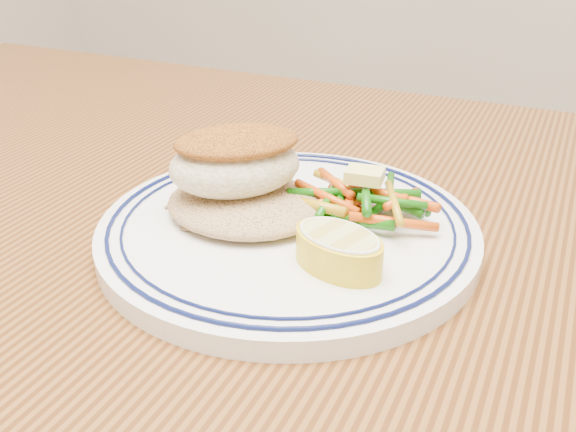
# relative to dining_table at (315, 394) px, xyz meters

# --- Properties ---
(dining_table) EXTENTS (1.50, 0.90, 0.75)m
(dining_table) POSITION_rel_dining_table_xyz_m (0.00, 0.00, 0.00)
(dining_table) COLOR #4B270F
(dining_table) RESTS_ON ground
(plate) EXTENTS (0.27, 0.27, 0.02)m
(plate) POSITION_rel_dining_table_xyz_m (-0.04, 0.04, 0.11)
(plate) COLOR white
(plate) RESTS_ON dining_table
(rice_pilaf) EXTENTS (0.12, 0.10, 0.02)m
(rice_pilaf) POSITION_rel_dining_table_xyz_m (-0.07, 0.04, 0.12)
(rice_pilaf) COLOR #99764C
(rice_pilaf) RESTS_ON plate
(fish_fillet) EXTENTS (0.12, 0.11, 0.05)m
(fish_fillet) POSITION_rel_dining_table_xyz_m (-0.08, 0.04, 0.15)
(fish_fillet) COLOR beige
(fish_fillet) RESTS_ON rice_pilaf
(vegetable_pile) EXTENTS (0.11, 0.10, 0.03)m
(vegetable_pile) POSITION_rel_dining_table_xyz_m (0.00, 0.07, 0.12)
(vegetable_pile) COLOR #CF470A
(vegetable_pile) RESTS_ON plate
(butter_pat) EXTENTS (0.03, 0.02, 0.01)m
(butter_pat) POSITION_rel_dining_table_xyz_m (0.00, 0.08, 0.14)
(butter_pat) COLOR #F3E877
(butter_pat) RESTS_ON vegetable_pile
(lemon_wedge) EXTENTS (0.07, 0.07, 0.02)m
(lemon_wedge) POSITION_rel_dining_table_xyz_m (0.01, -0.00, 0.13)
(lemon_wedge) COLOR yellow
(lemon_wedge) RESTS_ON plate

